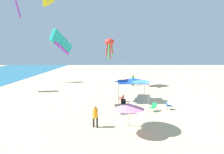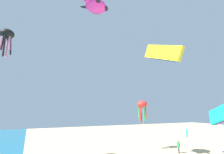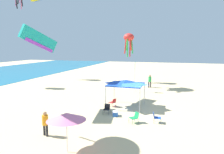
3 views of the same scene
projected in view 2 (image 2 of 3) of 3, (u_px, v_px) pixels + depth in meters
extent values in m
cylinder|color=silver|center=(189.00, 144.00, 23.28)|extent=(0.06, 0.06, 4.02)
cube|color=teal|center=(187.00, 133.00, 23.69)|extent=(0.30, 0.02, 1.10)
cylinder|color=black|center=(179.00, 150.00, 26.63)|extent=(0.17, 0.17, 0.84)
cylinder|color=black|center=(179.00, 150.00, 26.93)|extent=(0.17, 0.17, 0.84)
cylinder|color=green|center=(178.00, 145.00, 26.93)|extent=(0.44, 0.44, 0.73)
sphere|color=#A87A56|center=(178.00, 141.00, 27.02)|extent=(0.28, 0.28, 0.28)
ellipsoid|color=black|center=(7.00, 34.00, 22.10)|extent=(1.67, 1.67, 1.22)
cylinder|color=black|center=(2.00, 43.00, 22.00)|extent=(0.31, 0.33, 1.79)
cylinder|color=pink|center=(1.00, 44.00, 21.44)|extent=(0.28, 0.41, 2.28)
cylinder|color=black|center=(4.00, 45.00, 21.26)|extent=(0.47, 0.24, 2.76)
cylinder|color=pink|center=(9.00, 43.00, 21.74)|extent=(0.31, 0.33, 1.79)
cylinder|color=black|center=(10.00, 46.00, 22.20)|extent=(0.28, 0.41, 2.28)
cylinder|color=pink|center=(7.00, 48.00, 22.29)|extent=(0.47, 0.24, 2.76)
cube|color=yellow|center=(162.00, 52.00, 16.06)|extent=(4.61, 0.71, 2.77)
cube|color=blue|center=(163.00, 59.00, 15.95)|extent=(3.53, 0.32, 1.55)
ellipsoid|color=#E02D9E|center=(96.00, 6.00, 23.49)|extent=(3.85, 4.09, 1.44)
ellipsoid|color=black|center=(98.00, 1.00, 22.08)|extent=(1.35, 0.92, 0.18)
ellipsoid|color=black|center=(85.00, 7.00, 23.43)|extent=(0.74, 1.33, 0.18)
ellipsoid|color=black|center=(106.00, 9.00, 23.80)|extent=(1.35, 0.92, 0.18)
ellipsoid|color=black|center=(96.00, 13.00, 24.84)|extent=(0.74, 1.33, 0.18)
ellipsoid|color=red|center=(142.00, 104.00, 29.72)|extent=(1.72, 1.72, 1.26)
cylinder|color=red|center=(146.00, 112.00, 29.34)|extent=(0.32, 0.34, 1.85)
cylinder|color=green|center=(144.00, 113.00, 29.82)|extent=(0.28, 0.42, 2.35)
cylinder|color=red|center=(141.00, 115.00, 29.92)|extent=(0.48, 0.25, 2.85)
cylinder|color=green|center=(139.00, 112.00, 29.63)|extent=(0.32, 0.34, 1.85)
cylinder|color=red|center=(140.00, 113.00, 29.06)|extent=(0.28, 0.42, 2.35)
cylinder|color=green|center=(144.00, 115.00, 28.86)|extent=(0.48, 0.25, 2.85)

